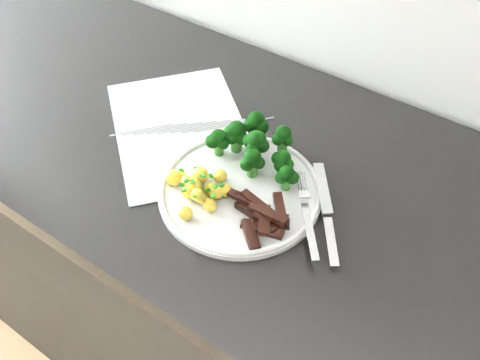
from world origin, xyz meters
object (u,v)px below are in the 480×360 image
recipe_paper (180,128)px  potatoes (198,187)px  counter (268,314)px  plate (240,190)px  knife (328,224)px  broccoli (256,144)px  beef_strips (262,216)px  fork (308,217)px

recipe_paper → potatoes: potatoes is taller
counter → potatoes: potatoes is taller
plate → knife: 0.15m
broccoli → potatoes: broccoli is taller
beef_strips → knife: (0.08, 0.05, -0.01)m
potatoes → beef_strips: bearing=5.8°
counter → knife: 0.46m
counter → plate: (-0.03, -0.06, 0.44)m
beef_strips → fork: (0.06, 0.04, -0.00)m
broccoli → knife: bearing=-17.1°
plate → beef_strips: beef_strips is taller
knife → recipe_paper: bearing=171.5°
broccoli → potatoes: size_ratio=1.49×
broccoli → fork: 0.15m
counter → broccoli: (-0.05, 0.01, 0.48)m
broccoli → beef_strips: 0.13m
fork → recipe_paper: bearing=168.2°
counter → recipe_paper: (-0.21, 0.01, 0.44)m
beef_strips → fork: 0.07m
recipe_paper → beef_strips: bearing=-22.7°
beef_strips → potatoes: bearing=-174.2°
recipe_paper → fork: size_ratio=2.71×
counter → knife: knife is taller
recipe_paper → knife: (0.32, -0.05, 0.01)m
counter → broccoli: 0.48m
broccoli → knife: 0.17m
potatoes → fork: size_ratio=0.79×
recipe_paper → plate: (0.17, -0.06, 0.01)m
beef_strips → fork: bearing=33.8°
broccoli → beef_strips: bearing=-52.3°
recipe_paper → potatoes: (0.13, -0.11, 0.02)m
counter → fork: size_ratio=16.47×
potatoes → counter: bearing=51.4°
recipe_paper → plate: bearing=-20.6°
recipe_paper → beef_strips: beef_strips is taller
counter → beef_strips: bearing=-73.5°
broccoli → potatoes: (-0.03, -0.11, -0.02)m
counter → potatoes: bearing=-128.6°
broccoli → beef_strips: broccoli is taller
plate → beef_strips: 0.07m
broccoli → beef_strips: (0.08, -0.10, -0.03)m
plate → broccoli: (-0.02, 0.07, 0.04)m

